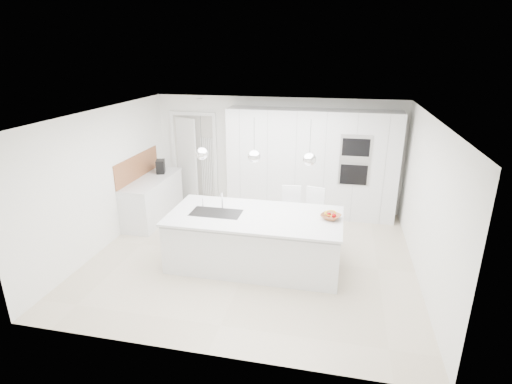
% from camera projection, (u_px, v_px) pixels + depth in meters
% --- Properties ---
extents(floor, '(5.50, 5.50, 0.00)m').
position_uv_depth(floor, '(252.00, 256.00, 7.09)').
color(floor, beige).
rests_on(floor, ground).
extents(wall_back, '(5.50, 0.00, 5.50)m').
position_uv_depth(wall_back, '(277.00, 154.00, 8.98)').
color(wall_back, white).
rests_on(wall_back, ground).
extents(wall_left, '(0.00, 5.00, 5.00)m').
position_uv_depth(wall_left, '(104.00, 179.00, 7.22)').
color(wall_left, white).
rests_on(wall_left, ground).
extents(ceiling, '(5.50, 5.50, 0.00)m').
position_uv_depth(ceiling, '(252.00, 114.00, 6.26)').
color(ceiling, white).
rests_on(ceiling, wall_back).
extents(tall_cabinets, '(3.60, 0.60, 2.30)m').
position_uv_depth(tall_cabinets, '(311.00, 164.00, 8.58)').
color(tall_cabinets, silver).
rests_on(tall_cabinets, floor).
extents(oven_stack, '(0.62, 0.04, 1.05)m').
position_uv_depth(oven_stack, '(355.00, 160.00, 8.04)').
color(oven_stack, '#A5A5A8').
rests_on(oven_stack, tall_cabinets).
extents(doorway_frame, '(1.11, 0.08, 2.13)m').
position_uv_depth(doorway_frame, '(195.00, 159.00, 9.41)').
color(doorway_frame, white).
rests_on(doorway_frame, floor).
extents(hallway_door, '(0.76, 0.38, 2.00)m').
position_uv_depth(hallway_door, '(184.00, 160.00, 9.42)').
color(hallway_door, white).
rests_on(hallway_door, floor).
extents(radiator, '(0.32, 0.04, 1.40)m').
position_uv_depth(radiator, '(208.00, 167.00, 9.40)').
color(radiator, white).
rests_on(radiator, floor).
extents(left_base_cabinets, '(0.60, 1.80, 0.86)m').
position_uv_depth(left_base_cabinets, '(153.00, 200.00, 8.54)').
color(left_base_cabinets, silver).
rests_on(left_base_cabinets, floor).
extents(left_worktop, '(0.62, 1.82, 0.04)m').
position_uv_depth(left_worktop, '(151.00, 180.00, 8.39)').
color(left_worktop, silver).
rests_on(left_worktop, left_base_cabinets).
extents(oak_backsplash, '(0.02, 1.80, 0.50)m').
position_uv_depth(oak_backsplash, '(137.00, 166.00, 8.36)').
color(oak_backsplash, '#A25D32').
rests_on(oak_backsplash, wall_left).
extents(island_base, '(2.80, 1.20, 0.86)m').
position_uv_depth(island_base, '(254.00, 242.00, 6.65)').
color(island_base, silver).
rests_on(island_base, floor).
extents(island_worktop, '(2.84, 1.40, 0.04)m').
position_uv_depth(island_worktop, '(255.00, 216.00, 6.55)').
color(island_worktop, silver).
rests_on(island_worktop, island_base).
extents(island_sink, '(0.84, 0.44, 0.18)m').
position_uv_depth(island_sink, '(216.00, 217.00, 6.65)').
color(island_sink, '#3F3F42').
rests_on(island_sink, island_worktop).
extents(island_tap, '(0.02, 0.02, 0.30)m').
position_uv_depth(island_tap, '(222.00, 200.00, 6.75)').
color(island_tap, white).
rests_on(island_tap, island_worktop).
extents(pendant_left, '(0.20, 0.20, 0.20)m').
position_uv_depth(pendant_left, '(202.00, 154.00, 6.33)').
color(pendant_left, white).
rests_on(pendant_left, ceiling).
extents(pendant_mid, '(0.20, 0.20, 0.20)m').
position_uv_depth(pendant_mid, '(254.00, 156.00, 6.16)').
color(pendant_mid, white).
rests_on(pendant_mid, ceiling).
extents(pendant_right, '(0.20, 0.20, 0.20)m').
position_uv_depth(pendant_right, '(309.00, 159.00, 5.99)').
color(pendant_right, white).
rests_on(pendant_right, ceiling).
extents(fruit_bowl, '(0.40, 0.40, 0.08)m').
position_uv_depth(fruit_bowl, '(331.00, 217.00, 6.37)').
color(fruit_bowl, '#A25D32').
rests_on(fruit_bowl, island_worktop).
extents(espresso_machine, '(0.25, 0.31, 0.29)m').
position_uv_depth(espresso_machine, '(161.00, 167.00, 8.73)').
color(espresso_machine, black).
rests_on(espresso_machine, left_worktop).
extents(bar_stool_left, '(0.41, 0.54, 1.10)m').
position_uv_depth(bar_stool_left, '(290.00, 217.00, 7.36)').
color(bar_stool_left, white).
rests_on(bar_stool_left, floor).
extents(bar_stool_right, '(0.47, 0.57, 1.10)m').
position_uv_depth(bar_stool_right, '(314.00, 219.00, 7.27)').
color(bar_stool_right, white).
rests_on(bar_stool_right, floor).
extents(apple_a, '(0.07, 0.07, 0.07)m').
position_uv_depth(apple_a, '(334.00, 216.00, 6.35)').
color(apple_a, '#A6050A').
rests_on(apple_a, fruit_bowl).
extents(apple_b, '(0.07, 0.07, 0.07)m').
position_uv_depth(apple_b, '(329.00, 215.00, 6.38)').
color(apple_b, '#A6050A').
rests_on(apple_b, fruit_bowl).
extents(banana_bunch, '(0.22, 0.16, 0.20)m').
position_uv_depth(banana_bunch, '(330.00, 213.00, 6.34)').
color(banana_bunch, yellow).
rests_on(banana_bunch, fruit_bowl).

